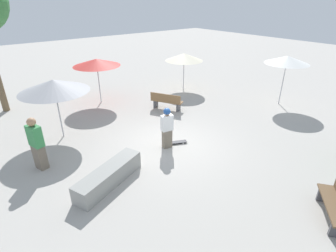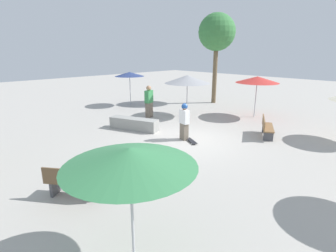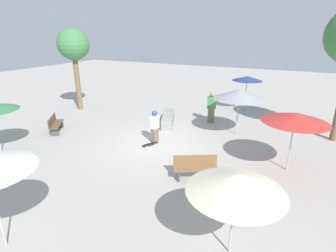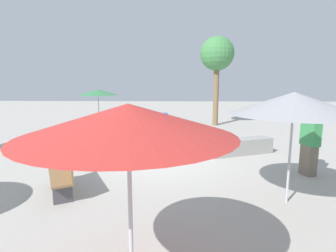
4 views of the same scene
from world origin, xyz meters
The scene contains 12 objects.
ground_plane centered at (0.00, 0.00, 0.00)m, with size 60.00×60.00×0.00m, color #ADA8A0.
skater_main centered at (-0.09, 0.20, 0.86)m, with size 0.30×0.46×1.59m.
skateboard centered at (-0.11, -0.24, 0.06)m, with size 0.53×0.81×0.07m.
concrete_ledge centered at (-0.72, 2.91, 0.28)m, with size 1.44×2.48×0.56m.
bench_near centered at (2.85, -2.06, 0.43)m, with size 1.62×1.15×0.85m.
bench_far centered at (-5.53, -0.94, 0.43)m, with size 1.30×1.55×0.85m.
shade_umbrella_red centered at (5.82, 0.09, 2.14)m, with size 2.38×2.38×2.32m.
shade_umbrella_grey centered at (3.21, 2.99, 2.13)m, with size 2.59×2.59×2.37m.
shade_umbrella_green centered at (-5.81, -3.78, 2.06)m, with size 2.19×2.19×2.22m.
shade_umbrella_navy centered at (2.70, 7.78, 2.15)m, with size 2.00×2.00×2.30m.
palm_tree_center_left centered at (7.68, 4.33, 4.86)m, with size 2.54×2.54×6.20m.
bystander_watching centered at (1.43, 4.29, 0.91)m, with size 0.55×0.40×1.82m.
Camera 2 is at (-8.07, -6.96, 3.69)m, focal length 28.00 mm.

